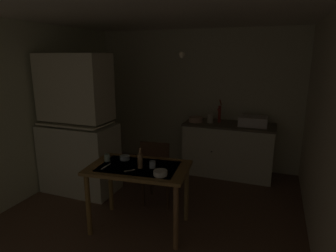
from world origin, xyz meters
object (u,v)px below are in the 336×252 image
hutch_cabinet (78,129)px  teacup_mint (107,158)px  sink_basin (253,121)px  glass_bottle (140,160)px  dining_table (139,175)px  mixing_bowl_counter (196,119)px  hand_pump (219,113)px  serving_bowl_wide (160,173)px  chair_far_side (157,171)px

hutch_cabinet → teacup_mint: hutch_cabinet is taller
sink_basin → teacup_mint: (-1.49, -1.94, -0.15)m
glass_bottle → dining_table: bearing=134.9°
sink_basin → mixing_bowl_counter: bearing=-176.9°
mixing_bowl_counter → dining_table: size_ratio=0.20×
hand_pump → hutch_cabinet: bearing=-141.2°
hutch_cabinet → teacup_mint: size_ratio=23.52×
dining_table → hand_pump: bearing=75.5°
hand_pump → serving_bowl_wide: 2.18m
dining_table → glass_bottle: glass_bottle is taller
hand_pump → mixing_bowl_counter: (-0.38, -0.10, -0.13)m
hutch_cabinet → mixing_bowl_counter: hutch_cabinet is taller
dining_table → chair_far_side: 0.60m
teacup_mint → sink_basin: bearing=52.5°
hutch_cabinet → hand_pump: size_ratio=5.14×
hutch_cabinet → sink_basin: size_ratio=4.55×
mixing_bowl_counter → glass_bottle: 1.95m
chair_far_side → serving_bowl_wide: chair_far_side is taller
mixing_bowl_counter → hand_pump: bearing=14.1°
hand_pump → dining_table: hand_pump is taller
teacup_mint → glass_bottle: (0.46, -0.06, 0.05)m
serving_bowl_wide → chair_far_side: bearing=114.9°
hand_pump → dining_table: (-0.52, -2.01, -0.39)m
chair_far_side → glass_bottle: 0.72m
sink_basin → hand_pump: bearing=175.3°
sink_basin → serving_bowl_wide: bearing=-109.5°
dining_table → glass_bottle: (0.04, -0.04, 0.20)m
mixing_bowl_counter → glass_bottle: size_ratio=1.01×
glass_bottle → serving_bowl_wide: bearing=-21.5°
mixing_bowl_counter → serving_bowl_wide: (0.19, -2.06, -0.13)m
sink_basin → serving_bowl_wide: 2.25m
mixing_bowl_counter → serving_bowl_wide: bearing=-84.9°
dining_table → teacup_mint: size_ratio=13.87×
chair_far_side → mixing_bowl_counter: bearing=83.5°
teacup_mint → glass_bottle: 0.46m
chair_far_side → hutch_cabinet: bearing=179.7°
mixing_bowl_counter → dining_table: bearing=-94.2°
chair_far_side → dining_table: bearing=-88.9°
hand_pump → teacup_mint: size_ratio=4.58×
sink_basin → glass_bottle: size_ratio=1.91×
dining_table → hutch_cabinet: bearing=155.2°
serving_bowl_wide → teacup_mint: size_ratio=1.71×
dining_table → chair_far_side: (-0.01, 0.57, -0.17)m
glass_bottle → sink_basin: bearing=62.7°
dining_table → serving_bowl_wide: bearing=-25.1°
mixing_bowl_counter → sink_basin: bearing=3.1°
mixing_bowl_counter → dining_table: mixing_bowl_counter is taller
hand_pump → glass_bottle: 2.11m
hand_pump → chair_far_side: (-0.53, -1.43, -0.56)m
hand_pump → chair_far_side: hand_pump is taller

